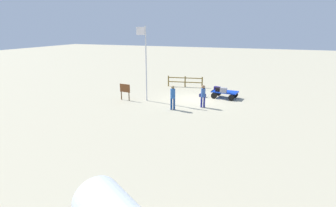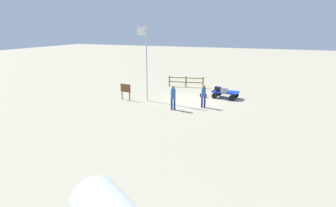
{
  "view_description": "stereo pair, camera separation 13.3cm",
  "coord_description": "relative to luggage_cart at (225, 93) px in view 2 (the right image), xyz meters",
  "views": [
    {
      "loc": [
        -6.0,
        21.39,
        5.72
      ],
      "look_at": [
        -0.07,
        6.0,
        1.22
      ],
      "focal_mm": 30.04,
      "sensor_mm": 36.0,
      "label": 1
    },
    {
      "loc": [
        -6.12,
        21.35,
        5.72
      ],
      "look_at": [
        -0.07,
        6.0,
        1.22
      ],
      "focal_mm": 30.04,
      "sensor_mm": 36.0,
      "label": 2
    }
  ],
  "objects": [
    {
      "name": "wooden_fence",
      "position": [
        4.42,
        -3.13,
        0.16
      ],
      "size": [
        3.42,
        0.67,
        1.05
      ],
      "color": "brown",
      "rests_on": "ground"
    },
    {
      "name": "ground_plane",
      "position": [
        2.22,
        1.47,
        -0.44
      ],
      "size": [
        120.0,
        120.0,
        0.0
      ],
      "primitive_type": "plane",
      "color": "#B8AE8E"
    },
    {
      "name": "worker_trailing",
      "position": [
        2.83,
        4.74,
        0.58
      ],
      "size": [
        0.46,
        0.46,
        1.74
      ],
      "color": "navy",
      "rests_on": "ground"
    },
    {
      "name": "suitcase_tan",
      "position": [
        1.78,
        0.27,
        -0.31
      ],
      "size": [
        0.56,
        0.48,
        0.26
      ],
      "color": "navy",
      "rests_on": "ground"
    },
    {
      "name": "luggage_cart",
      "position": [
        0.0,
        0.0,
        0.0
      ],
      "size": [
        2.19,
        1.5,
        0.59
      ],
      "color": "#0C35C9",
      "rests_on": "ground"
    },
    {
      "name": "suitcase_dark",
      "position": [
        0.0,
        0.55,
        0.34
      ],
      "size": [
        0.53,
        0.34,
        0.39
      ],
      "color": "gray",
      "rests_on": "luggage_cart"
    },
    {
      "name": "suitcase_grey",
      "position": [
        0.49,
        0.23,
        0.29
      ],
      "size": [
        0.54,
        0.45,
        0.29
      ],
      "color": "black",
      "rests_on": "luggage_cart"
    },
    {
      "name": "suitcase_navy",
      "position": [
        0.66,
        -0.18,
        0.29
      ],
      "size": [
        0.56,
        0.41,
        0.3
      ],
      "color": "navy",
      "rests_on": "luggage_cart"
    },
    {
      "name": "signboard",
      "position": [
        7.34,
        3.58,
        0.42
      ],
      "size": [
        0.95,
        0.18,
        1.32
      ],
      "color": "#4C3319",
      "rests_on": "ground"
    },
    {
      "name": "worker_lead",
      "position": [
        0.97,
        3.39,
        0.52
      ],
      "size": [
        0.42,
        0.42,
        1.67
      ],
      "color": "navy",
      "rests_on": "ground"
    },
    {
      "name": "flagpole",
      "position": [
        5.73,
        3.09,
        2.92
      ],
      "size": [
        0.81,
        0.1,
        5.83
      ],
      "color": "silver",
      "rests_on": "ground"
    }
  ]
}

